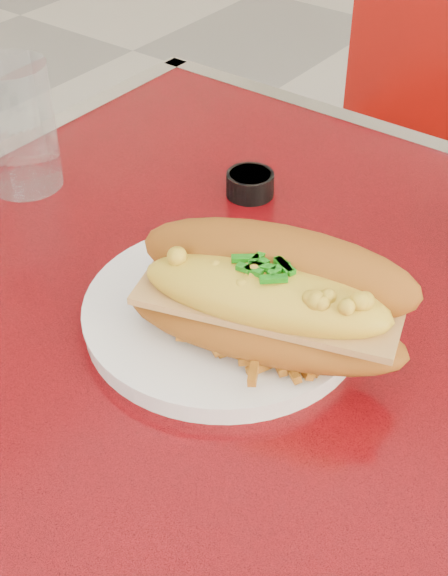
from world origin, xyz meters
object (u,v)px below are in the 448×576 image
Objects in this scene: diner_table at (390,495)px; dinner_plate at (224,313)px; sauce_cup_left at (250,183)px; water_tumbler at (18,127)px; fork at (284,334)px; mac_hoagie at (270,296)px.

dinner_plate is at bearing -168.33° from diner_table.
water_tumbler reaches higher than sauce_cup_left.
fork is 0.27m from sauce_cup_left.
fork is 2.26× the size of sauce_cup_left.
fork is at bearing 0.37° from dinner_plate.
dinner_plate is (-0.18, -0.04, 0.17)m from diner_table.
water_tumbler is at bearing 94.40° from fork.
dinner_plate is at bearing 151.93° from mac_hoagie.
diner_table is 4.50× the size of mac_hoagie.
diner_table is at bearing 11.67° from dinner_plate.
water_tumbler is (-0.22, -0.14, 0.06)m from sauce_cup_left.
water_tumbler is at bearing 169.96° from dinner_plate.
mac_hoagie is (-0.12, -0.05, 0.23)m from diner_table.
dinner_plate is 0.07m from fork.
dinner_plate is 0.08m from mac_hoagie.
mac_hoagie is at bearing 151.31° from fork.
fork is (-0.11, -0.04, 0.18)m from diner_table.
dinner_plate is 0.35m from water_tumbler.
diner_table is 17.49× the size of sauce_cup_left.
fork is 1.07× the size of water_tumbler.
sauce_cup_left is at bearing 54.69° from fork.
diner_table is 0.25m from dinner_plate.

